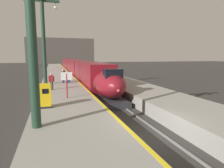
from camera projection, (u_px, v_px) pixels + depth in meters
name	position (u px, v px, depth m)	size (l,w,h in m)	color
ground_plane	(153.00, 139.00, 10.59)	(260.00, 260.00, 0.00)	#33302D
platform_left	(59.00, 80.00, 32.77)	(4.80, 110.00, 1.05)	gray
platform_right	(106.00, 78.00, 35.11)	(4.80, 110.00, 1.05)	gray
platform_left_safety_stripe	(73.00, 76.00, 33.35)	(0.20, 107.80, 0.01)	yellow
rail_main_left	(77.00, 80.00, 36.39)	(0.08, 110.00, 0.12)	slate
rail_main_right	(85.00, 80.00, 36.82)	(0.08, 110.00, 0.12)	slate
highspeed_train_main	(77.00, 68.00, 41.56)	(2.92, 55.75, 3.60)	maroon
station_column_near	(30.00, 12.00, 8.73)	(4.00, 0.68, 8.84)	#1E3828
station_column_mid	(43.00, 34.00, 23.25)	(4.00, 0.68, 10.05)	#1E3828
passenger_near_edge	(63.00, 75.00, 24.69)	(0.37, 0.52, 1.69)	#23232D
passenger_mid_platform	(63.00, 74.00, 26.75)	(0.54, 0.33, 1.69)	#23232D
passenger_far_waiting	(51.00, 80.00, 19.77)	(0.57, 0.23, 1.69)	#23232D
rolling_suitcase	(68.00, 80.00, 25.03)	(0.40, 0.22, 0.98)	navy
ticket_machine_yellow	(46.00, 97.00, 13.00)	(0.76, 0.62, 1.60)	yellow
departure_info_board	(67.00, 80.00, 15.84)	(0.90, 0.10, 2.12)	maroon
terminus_back_wall	(61.00, 51.00, 106.14)	(36.00, 2.00, 14.00)	#4C4742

